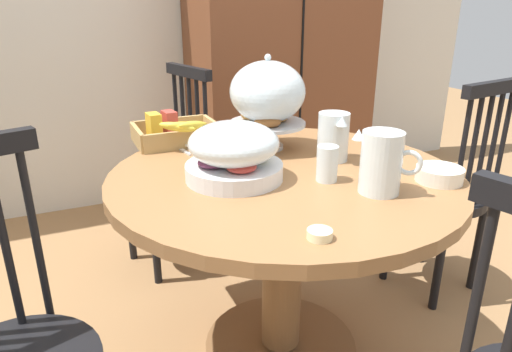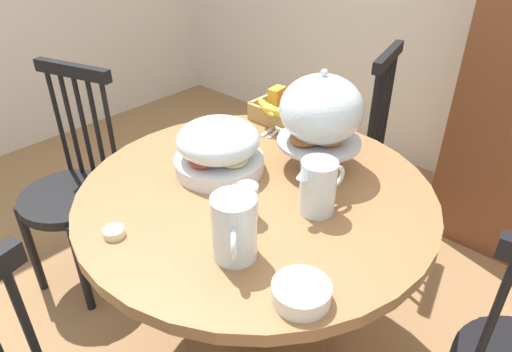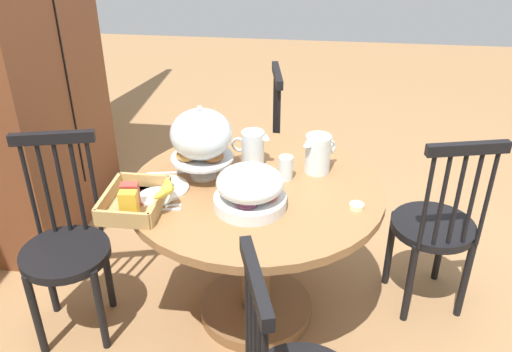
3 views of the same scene
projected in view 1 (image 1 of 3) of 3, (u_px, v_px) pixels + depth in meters
The scene contains 17 objects.
wooden_armoire at pixel (280, 48), 2.88m from camera, with size 1.18×0.60×1.96m.
dining_table at pixel (283, 234), 1.56m from camera, with size 1.13×1.13×0.74m.
windsor_chair_by_cabinet at pixel (444, 197), 2.01m from camera, with size 0.41×0.41×0.97m.
windsor_chair_facing_door at pixel (169, 178), 2.23m from camera, with size 0.42×0.42×0.97m.
pastry_stand_with_dome at pixel (267, 96), 1.64m from camera, with size 0.28×0.28×0.34m.
fruit_platter_covered at pixel (234, 153), 1.39m from camera, with size 0.30×0.30×0.18m.
orange_juice_pitcher at pixel (381, 165), 1.29m from camera, with size 0.16×0.16×0.18m.
milk_pitcher at pixel (333, 139), 1.56m from camera, with size 0.11×0.19×0.17m.
cereal_basket at pixel (174, 133), 1.76m from camera, with size 0.32×0.30×0.12m.
china_plate_large at pixel (220, 141), 1.79m from camera, with size 0.22×0.22×0.01m, color white.
china_plate_small at pixel (197, 140), 1.75m from camera, with size 0.15×0.15×0.01m, color white.
cereal_bowl at pixel (439, 174), 1.39m from camera, with size 0.14×0.14×0.04m, color white.
drinking_glass at pixel (327, 164), 1.38m from camera, with size 0.06×0.06×0.11m, color silver.
butter_dish at pixel (320, 234), 1.05m from camera, with size 0.06×0.06×0.02m, color beige.
table_knife at pixel (188, 148), 1.71m from camera, with size 0.17×0.01×0.01m, color silver.
dinner_fork at pixel (180, 149), 1.69m from camera, with size 0.17×0.01×0.01m, color silver.
soup_spoon at pixel (250, 136), 1.86m from camera, with size 0.17×0.01×0.01m, color silver.
Camera 1 is at (-0.75, -1.16, 1.25)m, focal length 32.18 mm.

